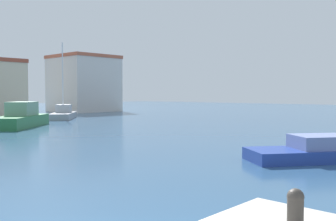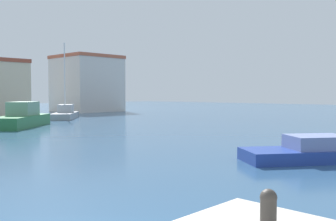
{
  "view_description": "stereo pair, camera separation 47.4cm",
  "coord_description": "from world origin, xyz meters",
  "views": [
    {
      "loc": [
        -3.6,
        -4.27,
        2.82
      ],
      "look_at": [
        19.27,
        17.03,
        1.43
      ],
      "focal_mm": 41.14,
      "sensor_mm": 36.0,
      "label": 1
    },
    {
      "loc": [
        -3.28,
        -4.62,
        2.82
      ],
      "look_at": [
        19.27,
        17.03,
        1.43
      ],
      "focal_mm": 41.14,
      "sensor_mm": 36.0,
      "label": 2
    }
  ],
  "objects": [
    {
      "name": "water",
      "position": [
        15.0,
        20.0,
        0.0
      ],
      "size": [
        160.0,
        160.0,
        0.0
      ],
      "primitive_type": "plane",
      "color": "#2D5175",
      "rests_on": "ground"
    },
    {
      "name": "mooring_bollard",
      "position": [
        1.59,
        -1.91,
        1.22
      ],
      "size": [
        0.24,
        0.24,
        0.54
      ],
      "color": "#38332D",
      "rests_on": "pier_quay"
    },
    {
      "name": "sailboat_grey_outer_mooring",
      "position": [
        19.86,
        33.63,
        0.54
      ],
      "size": [
        6.05,
        6.55,
        8.48
      ],
      "color": "gray",
      "rests_on": "water"
    },
    {
      "name": "motorboat_green_distant_east",
      "position": [
        11.52,
        26.75,
        0.74
      ],
      "size": [
        7.14,
        6.8,
        2.12
      ],
      "color": "#28703D",
      "rests_on": "water"
    },
    {
      "name": "yacht_club",
      "position": [
        31.71,
        46.74,
        4.39
      ],
      "size": [
        8.52,
        9.04,
        8.75
      ],
      "color": "beige",
      "rests_on": "ground"
    },
    {
      "name": "motorboat_blue_inner_mooring",
      "position": [
        12.56,
        2.0,
        0.39
      ],
      "size": [
        6.16,
        5.39,
        1.07
      ],
      "color": "#233D93",
      "rests_on": "water"
    }
  ]
}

